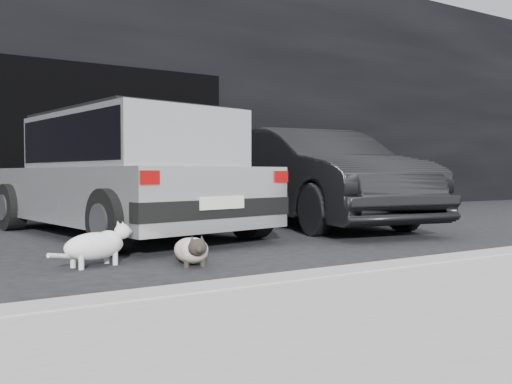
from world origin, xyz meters
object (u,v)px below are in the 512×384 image
second_car (314,177)px  cat_siamese (192,250)px  silver_hatchback (126,169)px  cat_white (98,244)px

second_car → cat_siamese: bearing=-134.7°
silver_hatchback → second_car: silver_hatchback is taller
second_car → cat_white: second_car is taller
second_car → cat_siamese: size_ratio=5.44×
cat_siamese → cat_white: size_ratio=1.06×
cat_white → second_car: bearing=101.3°
cat_siamese → cat_white: bearing=-15.2°
silver_hatchback → cat_siamese: silver_hatchback is taller
silver_hatchback → cat_siamese: size_ratio=5.48×
second_car → cat_siamese: 3.70m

